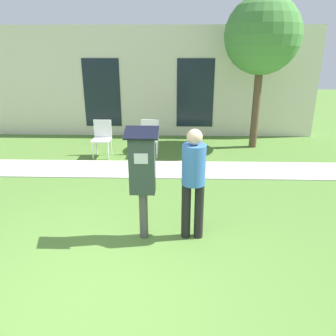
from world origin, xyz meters
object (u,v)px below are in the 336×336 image
person_standing (193,176)px  outdoor_chair_left (102,135)px  outdoor_chair_middle (150,135)px  parking_meter (142,170)px

person_standing → outdoor_chair_left: bearing=140.4°
person_standing → outdoor_chair_middle: size_ratio=1.76×
parking_meter → person_standing: size_ratio=1.01×
outdoor_chair_left → outdoor_chair_middle: 1.18m
outdoor_chair_left → outdoor_chair_middle: same height
parking_meter → person_standing: bearing=2.1°
outdoor_chair_left → person_standing: bearing=-56.4°
person_standing → outdoor_chair_middle: bearing=124.7°
parking_meter → outdoor_chair_middle: (-0.23, 3.85, -0.49)m
parking_meter → outdoor_chair_left: size_ratio=1.77×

